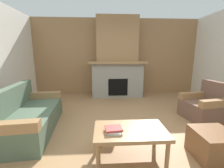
{
  "coord_description": "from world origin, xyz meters",
  "views": [
    {
      "loc": [
        -0.47,
        -2.54,
        1.45
      ],
      "look_at": [
        -0.26,
        1.17,
        0.7
      ],
      "focal_mm": 23.75,
      "sensor_mm": 36.0,
      "label": 1
    }
  ],
  "objects_px": {
    "ottoman": "(213,145)",
    "armchair": "(205,106)",
    "couch": "(28,116)",
    "fireplace": "(117,63)",
    "coffee_table": "(130,133)"
  },
  "relations": [
    {
      "from": "fireplace",
      "to": "armchair",
      "type": "xyz_separation_m",
      "value": [
        1.81,
        -2.11,
        -0.87
      ]
    },
    {
      "from": "fireplace",
      "to": "coffee_table",
      "type": "xyz_separation_m",
      "value": [
        -0.11,
        -3.29,
        -0.79
      ]
    },
    {
      "from": "fireplace",
      "to": "ottoman",
      "type": "xyz_separation_m",
      "value": [
        1.05,
        -3.37,
        -0.96
      ]
    },
    {
      "from": "fireplace",
      "to": "coffee_table",
      "type": "relative_size",
      "value": 2.7
    },
    {
      "from": "couch",
      "to": "armchair",
      "type": "relative_size",
      "value": 2.16
    },
    {
      "from": "fireplace",
      "to": "couch",
      "type": "relative_size",
      "value": 1.44
    },
    {
      "from": "fireplace",
      "to": "coffee_table",
      "type": "height_order",
      "value": "fireplace"
    },
    {
      "from": "fireplace",
      "to": "couch",
      "type": "height_order",
      "value": "fireplace"
    },
    {
      "from": "ottoman",
      "to": "couch",
      "type": "bearing_deg",
      "value": 162.35
    },
    {
      "from": "coffee_table",
      "to": "fireplace",
      "type": "bearing_deg",
      "value": 88.11
    },
    {
      "from": "couch",
      "to": "ottoman",
      "type": "relative_size",
      "value": 3.61
    },
    {
      "from": "armchair",
      "to": "coffee_table",
      "type": "relative_size",
      "value": 0.87
    },
    {
      "from": "couch",
      "to": "ottoman",
      "type": "bearing_deg",
      "value": -17.65
    },
    {
      "from": "ottoman",
      "to": "armchair",
      "type": "bearing_deg",
      "value": 58.99
    },
    {
      "from": "fireplace",
      "to": "ottoman",
      "type": "distance_m",
      "value": 3.66
    }
  ]
}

